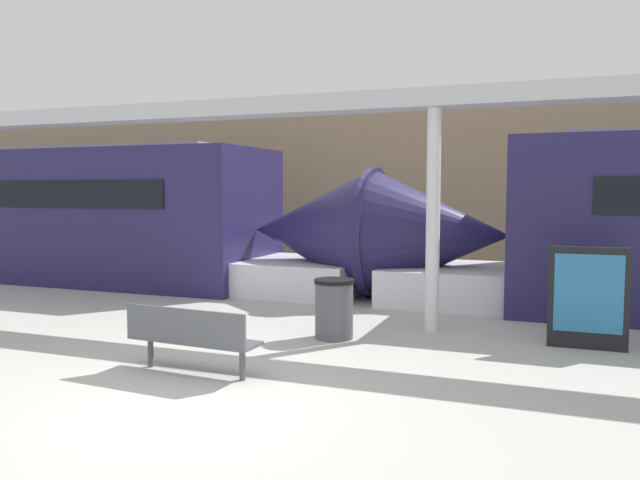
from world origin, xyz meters
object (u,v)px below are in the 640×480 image
poster_board (588,298)px  trash_bin (334,309)px  bench_near (190,335)px  support_column_near (433,221)px

poster_board → trash_bin: bearing=-169.7°
bench_near → poster_board: (4.43, 2.96, 0.23)m
poster_board → support_column_near: support_column_near is taller
poster_board → bench_near: bearing=-146.2°
bench_near → poster_board: poster_board is taller
trash_bin → poster_board: size_ratio=0.62×
trash_bin → poster_board: (3.46, 0.63, 0.27)m
bench_near → trash_bin: trash_bin is taller
poster_board → support_column_near: bearing=172.0°
poster_board → support_column_near: 2.43m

